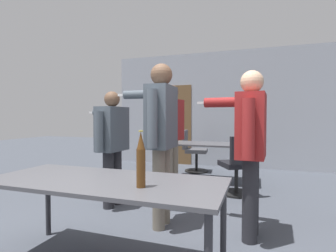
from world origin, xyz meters
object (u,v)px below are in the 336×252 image
person_far_watching (171,127)px  person_near_casual (160,128)px  beer_bottle (141,161)px  person_left_plaid (111,138)px  office_chair_near_pushed (239,167)px  person_right_polo (250,139)px  office_chair_far_left (193,152)px

person_far_watching → person_near_casual: size_ratio=0.96×
person_near_casual → beer_bottle: person_near_casual is taller
person_left_plaid → office_chair_near_pushed: size_ratio=1.68×
person_right_polo → beer_bottle: (-0.70, -1.07, -0.09)m
person_right_polo → office_chair_near_pushed: (-0.20, 1.44, -0.57)m
beer_bottle → office_chair_far_left: bearing=98.3°
person_right_polo → beer_bottle: bearing=150.6°
person_far_watching → office_chair_near_pushed: person_far_watching is taller
person_left_plaid → person_right_polo: person_right_polo is taller
person_far_watching → office_chair_near_pushed: (1.08, 0.10, -0.61)m
office_chair_far_left → office_chair_near_pushed: bearing=29.5°
person_left_plaid → person_near_casual: bearing=-111.7°
person_right_polo → office_chair_near_pushed: size_ratio=1.80×
person_left_plaid → person_near_casual: 0.97m
office_chair_near_pushed → person_left_plaid: bearing=-176.4°
person_left_plaid → person_right_polo: 1.86m
person_far_watching → beer_bottle: bearing=-154.1°
person_right_polo → person_near_casual: person_near_casual is taller
person_right_polo → beer_bottle: person_right_polo is taller
person_left_plaid → person_near_casual: size_ratio=0.87×
person_left_plaid → beer_bottle: bearing=-139.2°
person_far_watching → beer_bottle: size_ratio=4.34×
person_left_plaid → person_near_casual: person_near_casual is taller
person_far_watching → person_left_plaid: bearing=162.9°
person_left_plaid → office_chair_far_left: person_left_plaid is taller
person_left_plaid → person_near_casual: (0.87, -0.40, 0.16)m
person_far_watching → office_chair_far_left: 1.76m
person_near_casual → office_chair_far_left: bearing=5.8°
office_chair_far_left → person_right_polo: bearing=17.6°
office_chair_far_left → beer_bottle: size_ratio=2.31×
person_right_polo → person_near_casual: size_ratio=0.93×
beer_bottle → office_chair_near_pushed: bearing=78.7°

